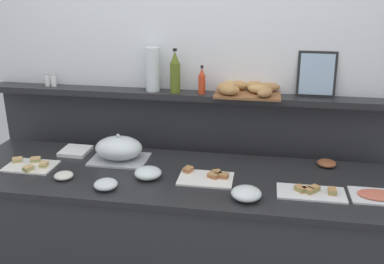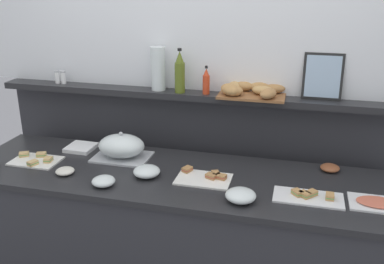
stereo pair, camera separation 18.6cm
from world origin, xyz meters
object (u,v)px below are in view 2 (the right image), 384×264
(salt_shaker, at_px, (57,77))
(olive_oil_bottle, at_px, (180,73))
(pepper_shaker, at_px, (63,77))
(cold_cuts_platter, at_px, (378,203))
(water_carafe, at_px, (158,69))
(glass_bowl_extra, at_px, (147,172))
(bread_basket, at_px, (251,90))
(serving_cloche, at_px, (122,147))
(framed_picture, at_px, (323,77))
(sandwich_platter_rear, at_px, (309,197))
(glass_bowl_medium, at_px, (241,196))
(napkin_stack, at_px, (81,148))
(condiment_bowl_dark, at_px, (330,168))
(hot_sauce_bottle, at_px, (206,82))
(glass_bowl_large, at_px, (104,181))
(condiment_bowl_red, at_px, (65,171))
(sandwich_platter_side, at_px, (205,178))
(sandwich_platter_front, at_px, (36,160))

(salt_shaker, bearing_deg, olive_oil_bottle, -1.60)
(salt_shaker, distance_m, pepper_shaker, 0.04)
(cold_cuts_platter, relative_size, olive_oil_bottle, 0.99)
(olive_oil_bottle, distance_m, water_carafe, 0.15)
(glass_bowl_extra, xyz_separation_m, bread_basket, (0.50, 0.52, 0.37))
(cold_cuts_platter, relative_size, serving_cloche, 0.80)
(glass_bowl_extra, distance_m, framed_picture, 1.16)
(bread_basket, bearing_deg, water_carafe, 179.99)
(olive_oil_bottle, bearing_deg, sandwich_platter_rear, -32.86)
(glass_bowl_medium, height_order, napkin_stack, glass_bowl_medium)
(serving_cloche, distance_m, glass_bowl_medium, 0.86)
(serving_cloche, relative_size, condiment_bowl_dark, 3.13)
(hot_sauce_bottle, xyz_separation_m, salt_shaker, (-1.04, 0.02, -0.03))
(glass_bowl_large, distance_m, condiment_bowl_red, 0.28)
(hot_sauce_bottle, xyz_separation_m, olive_oil_bottle, (-0.17, -0.01, 0.05))
(condiment_bowl_red, relative_size, condiment_bowl_dark, 0.97)
(glass_bowl_large, xyz_separation_m, olive_oil_bottle, (0.24, 0.65, 0.46))
(glass_bowl_large, bearing_deg, condiment_bowl_red, 164.74)
(sandwich_platter_side, height_order, pepper_shaker, pepper_shaker)
(glass_bowl_medium, distance_m, framed_picture, 0.92)
(napkin_stack, bearing_deg, glass_bowl_extra, -26.10)
(sandwich_platter_front, relative_size, glass_bowl_extra, 1.89)
(sandwich_platter_side, relative_size, bread_basket, 0.72)
(salt_shaker, distance_m, framed_picture, 1.73)
(sandwich_platter_rear, distance_m, olive_oil_bottle, 1.08)
(sandwich_platter_rear, relative_size, bread_basket, 0.84)
(glass_bowl_large, distance_m, framed_picture, 1.39)
(glass_bowl_medium, distance_m, hot_sauce_bottle, 0.83)
(sandwich_platter_rear, relative_size, glass_bowl_medium, 2.25)
(serving_cloche, bearing_deg, salt_shaker, 151.67)
(olive_oil_bottle, distance_m, salt_shaker, 0.87)
(framed_picture, bearing_deg, olive_oil_bottle, -175.80)
(hot_sauce_bottle, bearing_deg, cold_cuts_platter, -27.95)
(sandwich_platter_front, xyz_separation_m, glass_bowl_large, (0.53, -0.19, 0.01))
(sandwich_platter_side, height_order, sandwich_platter_rear, same)
(hot_sauce_bottle, relative_size, salt_shaker, 2.02)
(sandwich_platter_side, relative_size, salt_shaker, 3.42)
(framed_picture, bearing_deg, water_carafe, -177.81)
(condiment_bowl_dark, height_order, napkin_stack, condiment_bowl_dark)
(serving_cloche, height_order, condiment_bowl_red, serving_cloche)
(salt_shaker, bearing_deg, bread_basket, -0.00)
(salt_shaker, bearing_deg, sandwich_platter_side, -22.63)
(condiment_bowl_red, height_order, pepper_shaker, pepper_shaker)
(olive_oil_bottle, bearing_deg, glass_bowl_medium, -52.49)
(condiment_bowl_red, height_order, hot_sauce_bottle, hot_sauce_bottle)
(sandwich_platter_rear, bearing_deg, salt_shaker, 161.86)
(water_carafe, bearing_deg, bread_basket, -0.01)
(cold_cuts_platter, height_order, condiment_bowl_red, condiment_bowl_red)
(condiment_bowl_dark, bearing_deg, hot_sauce_bottle, 167.46)
(water_carafe, bearing_deg, cold_cuts_platter, -22.55)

